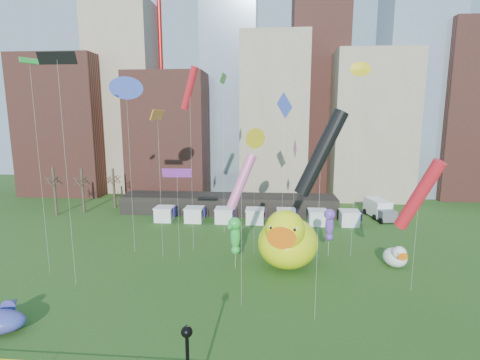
# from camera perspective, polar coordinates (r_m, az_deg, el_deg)

# --- Properties ---
(skyline) EXTENTS (101.00, 23.00, 68.00)m
(skyline) POSITION_cam_1_polar(r_m,az_deg,el_deg) (81.79, 4.12, 13.01)
(skyline) COLOR brown
(skyline) RESTS_ON ground
(pavilion) EXTENTS (38.00, 6.00, 3.20)m
(pavilion) POSITION_cam_1_polar(r_m,az_deg,el_deg) (64.88, -1.82, -3.82)
(pavilion) COLOR black
(pavilion) RESTS_ON ground
(vendor_tents) EXTENTS (33.24, 2.80, 2.40)m
(vendor_tents) POSITION_cam_1_polar(r_m,az_deg,el_deg) (58.84, 2.40, -5.77)
(vendor_tents) COLOR white
(vendor_tents) RESTS_ON ground
(bare_trees) EXTENTS (8.44, 6.44, 8.50)m
(bare_trees) POSITION_cam_1_polar(r_m,az_deg,el_deg) (70.86, -23.51, -1.48)
(bare_trees) COLOR #382B21
(bare_trees) RESTS_ON ground
(big_duck) EXTENTS (8.30, 10.08, 7.28)m
(big_duck) POSITION_cam_1_polar(r_m,az_deg,el_deg) (41.63, 7.48, -9.35)
(big_duck) COLOR #EDFF0D
(big_duck) RESTS_ON ground
(small_duck) EXTENTS (2.89, 3.68, 2.73)m
(small_duck) POSITION_cam_1_polar(r_m,az_deg,el_deg) (45.86, 23.40, -11.04)
(small_duck) COLOR white
(small_duck) RESTS_ON ground
(seahorse_green) EXTENTS (1.89, 2.11, 6.04)m
(seahorse_green) POSITION_cam_1_polar(r_m,az_deg,el_deg) (40.75, -0.77, -8.33)
(seahorse_green) COLOR silver
(seahorse_green) RESTS_ON ground
(seahorse_purple) EXTENTS (1.75, 1.95, 6.08)m
(seahorse_purple) POSITION_cam_1_polar(r_m,az_deg,el_deg) (45.41, 13.99, -6.49)
(seahorse_purple) COLOR silver
(seahorse_purple) RESTS_ON ground
(box_truck) EXTENTS (3.92, 7.62, 3.09)m
(box_truck) POSITION_cam_1_polar(r_m,az_deg,el_deg) (66.07, 21.10, -4.26)
(box_truck) COLOR white
(box_truck) RESTS_ON ground
(kite_0) EXTENTS (2.88, 2.61, 23.00)m
(kite_0) POSITION_cam_1_polar(r_m,az_deg,el_deg) (44.78, -7.97, 14.19)
(kite_0) COLOR silver
(kite_0) RESTS_ON ground
(kite_1) EXTENTS (0.67, 2.69, 14.23)m
(kite_1) POSITION_cam_1_polar(r_m,az_deg,el_deg) (49.41, 8.68, 4.76)
(kite_1) COLOR silver
(kite_1) RESTS_ON ground
(kite_2) EXTENTS (3.69, 0.53, 22.95)m
(kite_2) POSITION_cam_1_polar(r_m,az_deg,el_deg) (38.90, -26.96, 16.64)
(kite_2) COLOR silver
(kite_2) RESTS_ON ground
(kite_3) EXTENTS (0.61, 4.13, 22.86)m
(kite_3) POSITION_cam_1_polar(r_m,az_deg,el_deg) (51.39, -2.70, 15.63)
(kite_3) COLOR silver
(kite_3) RESTS_ON ground
(kite_4) EXTENTS (1.62, 0.42, 23.17)m
(kite_4) POSITION_cam_1_polar(r_m,az_deg,el_deg) (44.64, 18.55, 16.15)
(kite_4) COLOR silver
(kite_4) RESTS_ON ground
(kite_5) EXTENTS (2.39, 1.75, 21.72)m
(kite_5) POSITION_cam_1_polar(r_m,az_deg,el_deg) (45.90, -17.56, 13.66)
(kite_5) COLOR silver
(kite_5) RESTS_ON ground
(kite_6) EXTENTS (0.62, 3.92, 17.86)m
(kite_6) POSITION_cam_1_polar(r_m,az_deg,el_deg) (43.14, -12.92, 9.91)
(kite_6) COLOR silver
(kite_6) RESTS_ON ground
(kite_7) EXTENTS (3.49, 0.59, 11.07)m
(kite_7) POSITION_cam_1_polar(r_m,az_deg,el_deg) (42.96, -9.94, 1.06)
(kite_7) COLOR silver
(kite_7) RESTS_ON ground
(kite_8) EXTENTS (3.99, 3.78, 13.34)m
(kite_8) POSITION_cam_1_polar(r_m,az_deg,el_deg) (38.15, 26.46, -2.18)
(kite_8) COLOR silver
(kite_8) RESTS_ON ground
(kite_9) EXTENTS (2.83, 2.18, 13.97)m
(kite_9) POSITION_cam_1_polar(r_m,az_deg,el_deg) (30.91, 0.23, -0.26)
(kite_9) COLOR silver
(kite_9) RESTS_ON ground
(kite_10) EXTENTS (4.23, 1.83, 17.69)m
(kite_10) POSITION_cam_1_polar(r_m,az_deg,el_deg) (29.05, 12.67, 4.12)
(kite_10) COLOR silver
(kite_10) RESTS_ON ground
(kite_11) EXTENTS (1.21, 1.73, 22.80)m
(kite_11) POSITION_cam_1_polar(r_m,az_deg,el_deg) (42.95, -30.29, 15.30)
(kite_11) COLOR silver
(kite_11) RESTS_ON ground
(kite_12) EXTENTS (1.72, 2.15, 15.72)m
(kite_12) POSITION_cam_1_polar(r_m,az_deg,el_deg) (43.47, 2.33, 6.57)
(kite_12) COLOR silver
(kite_12) RESTS_ON ground
(kite_13) EXTENTS (1.94, 2.83, 20.21)m
(kite_13) POSITION_cam_1_polar(r_m,az_deg,el_deg) (48.09, 7.03, 11.33)
(kite_13) COLOR silver
(kite_13) RESTS_ON ground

